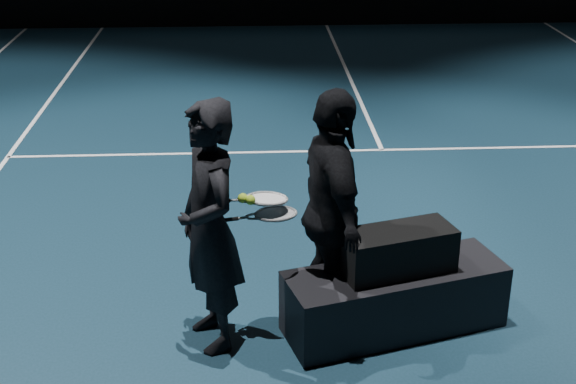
# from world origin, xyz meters

# --- Properties ---
(floor) EXTENTS (36.00, 36.00, 0.00)m
(floor) POSITION_xyz_m (0.00, 0.00, 0.00)
(floor) COLOR #0C222D
(floor) RESTS_ON ground
(court_lines) EXTENTS (10.98, 23.78, 0.01)m
(court_lines) POSITION_xyz_m (0.00, 0.00, 0.00)
(court_lines) COLOR white
(court_lines) RESTS_ON floor
(net_mesh) EXTENTS (12.80, 0.02, 0.86)m
(net_mesh) POSITION_xyz_m (0.00, 0.00, 0.45)
(net_mesh) COLOR black
(net_mesh) RESTS_ON floor
(player_bench) EXTENTS (1.63, 0.93, 0.46)m
(player_bench) POSITION_xyz_m (-0.48, -9.90, 0.23)
(player_bench) COLOR black
(player_bench) RESTS_ON floor
(racket_bag) EXTENTS (0.83, 0.53, 0.31)m
(racket_bag) POSITION_xyz_m (-0.48, -9.90, 0.62)
(racket_bag) COLOR black
(racket_bag) RESTS_ON player_bench
(bag_signature) EXTENTS (0.35, 0.10, 0.10)m
(bag_signature) POSITION_xyz_m (-0.48, -10.07, 0.62)
(bag_signature) COLOR white
(bag_signature) RESTS_ON racket_bag
(player_a) EXTENTS (0.62, 0.74, 1.73)m
(player_a) POSITION_xyz_m (-1.75, -9.98, 0.87)
(player_a) COLOR black
(player_a) RESTS_ON floor
(player_b) EXTENTS (0.59, 1.07, 1.73)m
(player_b) POSITION_xyz_m (-0.92, -9.79, 0.87)
(player_b) COLOR black
(player_b) RESTS_ON floor
(racket_lower) EXTENTS (0.71, 0.37, 0.03)m
(racket_lower) POSITION_xyz_m (-1.31, -9.88, 0.91)
(racket_lower) COLOR black
(racket_lower) RESTS_ON player_a
(racket_upper) EXTENTS (0.71, 0.41, 0.10)m
(racket_upper) POSITION_xyz_m (-1.37, -9.85, 1.01)
(racket_upper) COLOR black
(racket_upper) RESTS_ON player_b
(tennis_balls) EXTENTS (0.12, 0.10, 0.12)m
(tennis_balls) POSITION_xyz_m (-1.50, -9.92, 1.06)
(tennis_balls) COLOR #CFF233
(tennis_balls) RESTS_ON racket_upper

